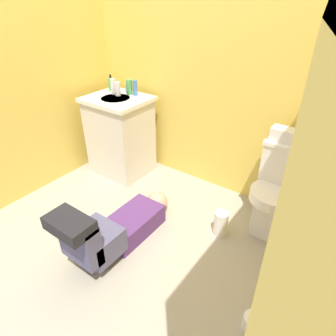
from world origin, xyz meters
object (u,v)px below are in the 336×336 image
(person_plumber, at_px, (115,227))
(bottle_green, at_px, (129,87))
(tissue_box, at_px, (286,135))
(toilet_paper_roll, at_px, (252,323))
(faucet, at_px, (126,89))
(bottle_white, at_px, (113,86))
(bottle_blue, at_px, (135,88))
(paper_towel_roll, at_px, (221,223))
(toilet, at_px, (277,191))
(vanity_cabinet, at_px, (120,135))
(bottle_clear, at_px, (118,89))
(toiletry_bag, at_px, (308,140))
(soap_dispenser, at_px, (111,84))

(person_plumber, bearing_deg, bottle_green, 124.80)
(person_plumber, distance_m, tissue_box, 1.45)
(bottle_green, relative_size, toilet_paper_roll, 1.33)
(faucet, distance_m, bottle_white, 0.13)
(bottle_blue, bearing_deg, paper_towel_roll, -19.29)
(paper_towel_roll, relative_size, toilet_paper_roll, 1.95)
(paper_towel_roll, height_order, toilet_paper_roll, paper_towel_roll)
(bottle_white, distance_m, paper_towel_roll, 1.67)
(toilet, relative_size, vanity_cabinet, 0.91)
(bottle_white, bearing_deg, paper_towel_roll, -13.14)
(toilet, relative_size, toilet_paper_roll, 6.82)
(tissue_box, xyz_separation_m, bottle_white, (-1.69, -0.08, 0.10))
(tissue_box, bearing_deg, bottle_white, -177.45)
(vanity_cabinet, bearing_deg, faucet, 90.00)
(bottle_green, height_order, bottle_blue, bottle_blue)
(bottle_white, height_order, bottle_green, bottle_white)
(faucet, distance_m, person_plumber, 1.42)
(tissue_box, xyz_separation_m, bottle_clear, (-1.62, -0.08, 0.09))
(vanity_cabinet, xyz_separation_m, paper_towel_roll, (1.33, -0.28, -0.31))
(faucet, bearing_deg, toilet_paper_roll, -28.77)
(tissue_box, relative_size, toilet_paper_roll, 2.00)
(toiletry_bag, height_order, toilet_paper_roll, toiletry_bag)
(vanity_cabinet, relative_size, bottle_clear, 6.21)
(bottle_white, distance_m, bottle_blue, 0.23)
(vanity_cabinet, height_order, toiletry_bag, toiletry_bag)
(bottle_white, bearing_deg, faucet, 39.03)
(tissue_box, relative_size, bottle_clear, 1.67)
(toilet, xyz_separation_m, toiletry_bag, (0.10, 0.09, 0.44))
(faucet, relative_size, bottle_blue, 0.68)
(tissue_box, height_order, soap_dispenser, soap_dispenser)
(vanity_cabinet, xyz_separation_m, faucet, (0.00, 0.14, 0.45))
(bottle_green, relative_size, paper_towel_roll, 0.68)
(faucet, distance_m, paper_towel_roll, 1.59)
(vanity_cabinet, distance_m, tissue_box, 1.64)
(bottle_green, bearing_deg, tissue_box, -0.20)
(bottle_green, bearing_deg, toilet_paper_roll, -29.32)
(bottle_clear, relative_size, bottle_blue, 0.89)
(soap_dispenser, relative_size, bottle_green, 1.13)
(paper_towel_roll, bearing_deg, toiletry_bag, 45.35)
(soap_dispenser, relative_size, bottle_blue, 1.12)
(paper_towel_roll, bearing_deg, soap_dispenser, 165.46)
(soap_dispenser, distance_m, bottle_blue, 0.30)
(paper_towel_roll, bearing_deg, toilet, 46.80)
(toilet_paper_roll, bearing_deg, vanity_cabinet, 154.68)
(bottle_white, bearing_deg, soap_dispenser, 146.13)
(faucet, distance_m, toilet_paper_roll, 2.27)
(bottle_white, xyz_separation_m, paper_towel_roll, (1.43, -0.33, -0.79))
(tissue_box, bearing_deg, bottle_blue, 179.23)
(tissue_box, height_order, bottle_clear, bottle_clear)
(tissue_box, height_order, bottle_white, bottle_white)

